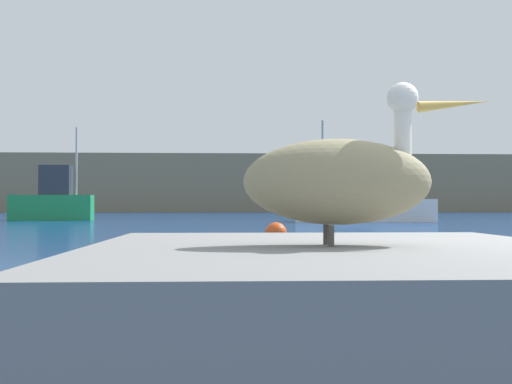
% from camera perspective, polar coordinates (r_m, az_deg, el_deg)
% --- Properties ---
extents(hillside_backdrop, '(140.00, 17.66, 6.88)m').
position_cam_1_polar(hillside_backdrop, '(79.49, -1.09, 0.65)').
color(hillside_backdrop, '#7F755B').
rests_on(hillside_backdrop, ground).
extents(pier_dock, '(2.60, 2.89, 0.74)m').
position_cam_1_polar(pier_dock, '(3.25, 7.70, -11.50)').
color(pier_dock, gray).
rests_on(pier_dock, ground).
extents(pelican, '(1.32, 0.46, 0.86)m').
position_cam_1_polar(pelican, '(3.21, 7.94, 1.21)').
color(pelican, gray).
rests_on(pelican, pier_dock).
extents(fishing_boat_white, '(7.58, 3.19, 5.53)m').
position_cam_1_polar(fishing_boat_white, '(33.40, 9.68, -1.14)').
color(fishing_boat_white, white).
rests_on(fishing_boat_white, ground).
extents(fishing_boat_green, '(4.77, 1.61, 5.53)m').
position_cam_1_polar(fishing_boat_green, '(37.87, -18.48, -0.72)').
color(fishing_boat_green, '#1E8C4C').
rests_on(fishing_boat_green, ground).
extents(mooring_buoy, '(0.52, 0.52, 0.52)m').
position_cam_1_polar(mooring_buoy, '(14.50, 1.88, -3.88)').
color(mooring_buoy, '#E54C19').
rests_on(mooring_buoy, ground).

